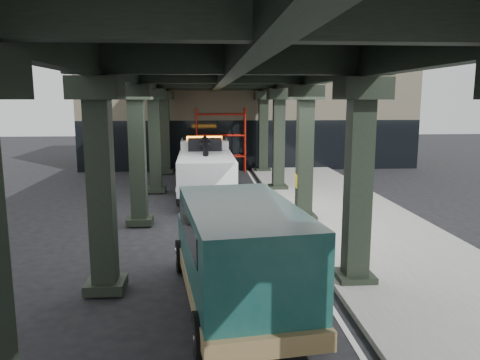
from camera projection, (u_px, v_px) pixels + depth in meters
name	position (u px, v px, depth m)	size (l,w,h in m)	color
ground	(237.00, 239.00, 15.27)	(90.00, 90.00, 0.00)	black
sidewalk	(353.00, 219.00, 17.56)	(5.00, 40.00, 0.15)	gray
lane_stripe	(279.00, 222.00, 17.36)	(0.12, 38.00, 0.01)	silver
viaduct	(222.00, 72.00, 16.28)	(7.40, 32.00, 6.40)	black
building	(245.00, 106.00, 34.39)	(22.00, 10.00, 8.00)	#C6B793
scaffolding	(221.00, 138.00, 29.30)	(3.08, 0.88, 4.00)	red
tow_truck	(205.00, 166.00, 22.35)	(2.68, 8.56, 2.79)	black
towed_van	(238.00, 251.00, 10.04)	(2.97, 6.11, 2.38)	#103B37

